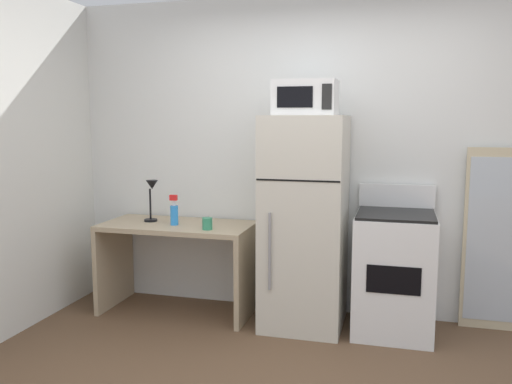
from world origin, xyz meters
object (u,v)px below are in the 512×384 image
(spray_bottle, at_px, (174,213))
(oven_range, at_px, (394,272))
(refrigerator, at_px, (305,222))
(coffee_mug, at_px, (207,224))
(microwave, at_px, (306,98))
(desk, at_px, (178,249))
(leaning_mirror, at_px, (494,240))
(desk_lamp, at_px, (152,194))

(spray_bottle, distance_m, oven_range, 1.79)
(refrigerator, distance_m, oven_range, 0.77)
(coffee_mug, relative_size, refrigerator, 0.06)
(spray_bottle, xyz_separation_m, microwave, (1.07, 0.03, 0.92))
(desk, height_order, spray_bottle, spray_bottle)
(leaning_mirror, bearing_deg, spray_bottle, -172.48)
(refrigerator, bearing_deg, coffee_mug, -168.60)
(desk_lamp, relative_size, refrigerator, 0.22)
(leaning_mirror, bearing_deg, refrigerator, -168.78)
(microwave, height_order, leaning_mirror, microwave)
(refrigerator, xyz_separation_m, microwave, (0.00, -0.02, 0.95))
(refrigerator, height_order, microwave, microwave)
(microwave, distance_m, oven_range, 1.47)
(oven_range, relative_size, leaning_mirror, 0.79)
(desk, relative_size, refrigerator, 0.76)
(desk_lamp, relative_size, leaning_mirror, 0.25)
(spray_bottle, distance_m, microwave, 1.41)
(oven_range, height_order, leaning_mirror, leaning_mirror)
(refrigerator, bearing_deg, leaning_mirror, 11.22)
(leaning_mirror, bearing_deg, desk, -173.87)
(desk_lamp, distance_m, coffee_mug, 0.62)
(spray_bottle, distance_m, refrigerator, 1.07)
(desk_lamp, relative_size, oven_range, 0.32)
(desk_lamp, relative_size, coffee_mug, 3.72)
(spray_bottle, height_order, leaning_mirror, leaning_mirror)
(spray_bottle, relative_size, microwave, 0.54)
(desk, bearing_deg, oven_range, 0.34)
(desk_lamp, xyz_separation_m, spray_bottle, (0.24, -0.08, -0.14))
(oven_range, bearing_deg, coffee_mug, -173.08)
(desk, distance_m, coffee_mug, 0.45)
(spray_bottle, bearing_deg, desk_lamp, 161.29)
(refrigerator, bearing_deg, desk_lamp, 178.59)
(desk, bearing_deg, coffee_mug, -26.59)
(oven_range, bearing_deg, desk, -179.66)
(desk, distance_m, desk_lamp, 0.52)
(desk, distance_m, microwave, 1.63)
(refrigerator, bearing_deg, microwave, -89.68)
(desk, xyz_separation_m, desk_lamp, (-0.24, 0.02, 0.46))
(refrigerator, relative_size, oven_range, 1.49)
(coffee_mug, height_order, oven_range, oven_range)
(coffee_mug, xyz_separation_m, oven_range, (1.42, 0.17, -0.33))
(spray_bottle, xyz_separation_m, refrigerator, (1.07, 0.05, -0.03))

